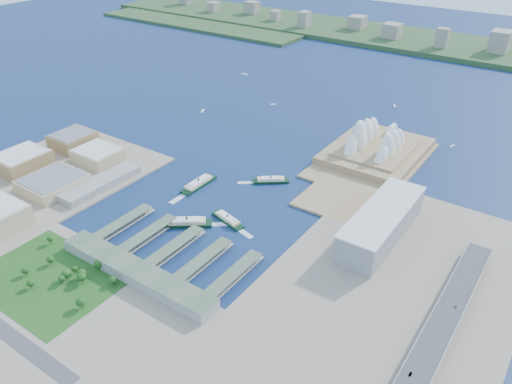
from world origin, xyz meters
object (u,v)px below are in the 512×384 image
Objects in this scene: ferry_a at (199,182)px; car_c at (456,307)px; opera_house at (378,137)px; car_b at (410,374)px; ferry_d at (228,218)px; ferry_c at (187,221)px; ferry_b at (271,179)px; toaster_building at (382,223)px.

ferry_a is 14.88× the size of car_c.
car_c is at bearing -54.93° from opera_house.
car_b reaches higher than car_c.
car_b is at bearing -22.75° from ferry_a.
car_b is (269.24, -107.20, 10.85)m from ferry_d.
ferry_d is at bearing 178.18° from car_c.
ferry_d is 11.43× the size of car_b.
ferry_a is 1.00× the size of ferry_c.
opera_house is at bearing 113.35° from ferry_b.
ferry_c is at bearing -57.62° from ferry_a.
car_b reaches higher than ferry_b.
opera_house is 2.97× the size of ferry_a.
ferry_a is 13.89× the size of car_b.
car_c is (109.00, -83.44, -5.06)m from toaster_building.
toaster_building is at bearing -51.41° from ferry_d.
ferry_a is at bearing 76.46° from ferry_d.
toaster_building is (90.00, -200.00, -11.50)m from opera_house.
ferry_d is at bearing -27.60° from ferry_a.
opera_house is 3.61× the size of ferry_d.
ferry_c is at bearing -48.02° from ferry_b.
opera_house is at bearing -57.33° from ferry_c.
opera_house is 44.20× the size of car_c.
ferry_a is at bearing -5.26° from ferry_c.
car_b is 1.07× the size of car_c.
toaster_building is at bearing -98.88° from ferry_c.
ferry_b is at bearing 41.57° from ferry_a.
toaster_building is 208.07m from car_b.
opera_house reaches higher than ferry_c.
car_c is (287.47, -121.31, 10.69)m from ferry_b.
toaster_building is at bearing 39.99° from ferry_b.
ferry_b is 355.66m from car_b.
ferry_d is at bearing -83.17° from ferry_c.
ferry_b is at bearing -118.62° from opera_house.
ferry_d is 290.00m from car_b.
toaster_building reaches higher than car_c.
ferry_c is (50.25, -81.12, 0.03)m from ferry_a.
ferry_b reaches higher than ferry_d.
opera_house is at bearing 125.07° from car_c.
car_c reaches higher than ferry_c.
toaster_building is 256.66m from ferry_a.
car_c is at bearing 29.09° from ferry_b.
ferry_c is 14.95× the size of car_c.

